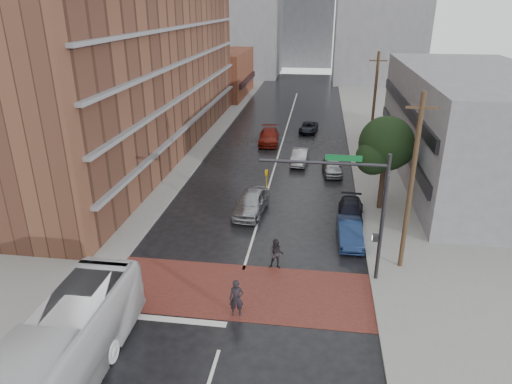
% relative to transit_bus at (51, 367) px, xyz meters
% --- Properties ---
extents(ground, '(160.00, 160.00, 0.00)m').
position_rel_transit_bus_xyz_m(ground, '(5.50, 7.50, -1.62)').
color(ground, black).
rests_on(ground, ground).
extents(crosswalk, '(14.00, 5.00, 0.02)m').
position_rel_transit_bus_xyz_m(crosswalk, '(5.50, 8.00, -1.61)').
color(crosswalk, maroon).
rests_on(crosswalk, ground).
extents(sidewalk_west, '(9.00, 90.00, 0.15)m').
position_rel_transit_bus_xyz_m(sidewalk_west, '(-6.00, 32.50, -1.55)').
color(sidewalk_west, gray).
rests_on(sidewalk_west, ground).
extents(sidewalk_east, '(9.00, 90.00, 0.15)m').
position_rel_transit_bus_xyz_m(sidewalk_east, '(17.00, 32.50, -1.55)').
color(sidewalk_east, gray).
rests_on(sidewalk_east, ground).
extents(apartment_block, '(10.00, 44.00, 28.00)m').
position_rel_transit_bus_xyz_m(apartment_block, '(-8.50, 31.50, 12.38)').
color(apartment_block, brown).
rests_on(apartment_block, ground).
extents(storefront_west, '(8.00, 16.00, 7.00)m').
position_rel_transit_bus_xyz_m(storefront_west, '(-6.50, 61.50, 1.88)').
color(storefront_west, brown).
rests_on(storefront_west, ground).
extents(building_east, '(11.00, 26.00, 9.00)m').
position_rel_transit_bus_xyz_m(building_east, '(22.00, 27.50, 2.88)').
color(building_east, gray).
rests_on(building_east, ground).
extents(distant_tower_center, '(12.00, 10.00, 24.00)m').
position_rel_transit_bus_xyz_m(distant_tower_center, '(5.50, 102.50, 10.38)').
color(distant_tower_center, gray).
rests_on(distant_tower_center, ground).
extents(street_tree, '(4.20, 4.10, 6.90)m').
position_rel_transit_bus_xyz_m(street_tree, '(14.02, 19.53, 3.11)').
color(street_tree, '#332319').
rests_on(street_tree, ground).
extents(signal_mast, '(6.50, 0.30, 7.20)m').
position_rel_transit_bus_xyz_m(signal_mast, '(11.35, 10.00, 3.11)').
color(signal_mast, '#2D2D33').
rests_on(signal_mast, ground).
extents(utility_pole_near, '(1.60, 0.26, 10.00)m').
position_rel_transit_bus_xyz_m(utility_pole_near, '(14.30, 11.50, 3.51)').
color(utility_pole_near, '#473321').
rests_on(utility_pole_near, ground).
extents(utility_pole_far, '(1.60, 0.26, 10.00)m').
position_rel_transit_bus_xyz_m(utility_pole_far, '(14.30, 31.50, 3.51)').
color(utility_pole_far, '#473321').
rests_on(utility_pole_far, ground).
extents(transit_bus, '(2.76, 11.67, 3.25)m').
position_rel_transit_bus_xyz_m(transit_bus, '(0.00, 0.00, 0.00)').
color(transit_bus, silver).
rests_on(transit_bus, ground).
extents(pedestrian_a, '(0.76, 0.55, 1.92)m').
position_rel_transit_bus_xyz_m(pedestrian_a, '(5.84, 6.00, -0.66)').
color(pedestrian_a, black).
rests_on(pedestrian_a, ground).
extents(pedestrian_b, '(0.90, 0.71, 1.80)m').
position_rel_transit_bus_xyz_m(pedestrian_b, '(7.32, 10.50, -0.72)').
color(pedestrian_b, black).
rests_on(pedestrian_b, ground).
extents(car_travel_a, '(2.44, 5.05, 1.66)m').
position_rel_transit_bus_xyz_m(car_travel_a, '(4.82, 17.59, -0.79)').
color(car_travel_a, '#94969B').
rests_on(car_travel_a, ground).
extents(car_travel_b, '(1.70, 4.17, 1.34)m').
position_rel_transit_bus_xyz_m(car_travel_b, '(7.71, 29.01, -0.95)').
color(car_travel_b, '#A1A3A8').
rests_on(car_travel_b, ground).
extents(car_travel_c, '(2.38, 5.24, 1.49)m').
position_rel_transit_bus_xyz_m(car_travel_c, '(4.09, 35.32, -0.88)').
color(car_travel_c, maroon).
rests_on(car_travel_c, ground).
extents(suv_travel, '(2.32, 4.26, 1.13)m').
position_rel_transit_bus_xyz_m(suv_travel, '(8.18, 40.53, -1.06)').
color(suv_travel, black).
rests_on(suv_travel, ground).
extents(car_parked_near, '(1.60, 4.19, 1.36)m').
position_rel_transit_bus_xyz_m(car_parked_near, '(11.58, 14.20, -0.94)').
color(car_parked_near, '#132345').
rests_on(car_parked_near, ground).
extents(car_parked_mid, '(2.01, 4.38, 1.24)m').
position_rel_transit_bus_xyz_m(car_parked_mid, '(11.80, 17.50, -1.00)').
color(car_parked_mid, black).
rests_on(car_parked_mid, ground).
extents(car_parked_far, '(1.94, 4.11, 1.36)m').
position_rel_transit_bus_xyz_m(car_parked_far, '(10.70, 26.75, -0.94)').
color(car_parked_far, '#929598').
rests_on(car_parked_far, ground).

